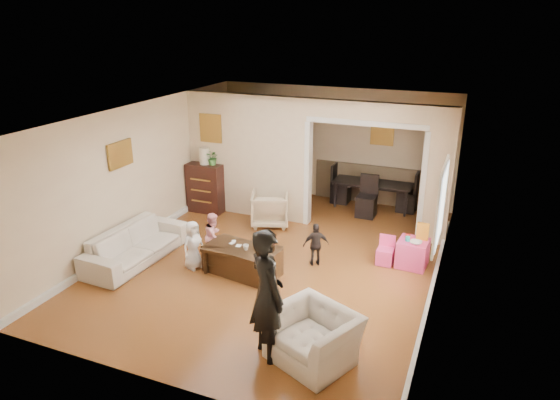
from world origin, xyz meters
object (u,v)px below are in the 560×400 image
at_px(sofa, 136,245).
at_px(coffee_cup, 246,247).
at_px(dresser, 206,188).
at_px(child_kneel_b, 214,236).
at_px(adult_person, 267,295).
at_px(coffee_table, 242,260).
at_px(child_kneel_a, 193,245).
at_px(dining_table, 373,194).
at_px(table_lamp, 205,156).
at_px(cyan_cup, 408,239).
at_px(armchair_front, 313,337).
at_px(play_table, 413,253).
at_px(child_toddler, 316,244).
at_px(armchair_back, 270,209).

bearing_deg(sofa, coffee_cup, -80.78).
height_order(dresser, child_kneel_b, dresser).
distance_m(coffee_cup, adult_person, 2.16).
bearing_deg(coffee_table, child_kneel_a, -169.99).
height_order(coffee_cup, dining_table, dining_table).
distance_m(table_lamp, dining_table, 3.86).
relative_size(cyan_cup, adult_person, 0.05).
bearing_deg(table_lamp, cyan_cup, -12.45).
relative_size(sofa, adult_person, 1.17).
distance_m(armchair_front, child_kneel_a, 3.10).
height_order(dresser, adult_person, adult_person).
xyz_separation_m(table_lamp, dining_table, (3.35, 1.66, -0.96)).
bearing_deg(cyan_cup, dresser, 167.55).
xyz_separation_m(play_table, child_toddler, (-1.56, -0.60, 0.15)).
bearing_deg(armchair_back, play_table, 144.95).
bearing_deg(coffee_table, sofa, -171.63).
xyz_separation_m(child_kneel_a, child_toddler, (1.90, 0.90, -0.04)).
xyz_separation_m(armchair_back, table_lamp, (-1.61, 0.19, 0.91)).
height_order(coffee_table, adult_person, adult_person).
relative_size(cyan_cup, child_kneel_b, 0.09).
relative_size(child_kneel_a, child_toddler, 1.11).
bearing_deg(armchair_front, coffee_cup, 160.50).
bearing_deg(armchair_back, child_kneel_b, 59.59).
bearing_deg(armchair_front, adult_person, -142.74).
distance_m(cyan_cup, dining_table, 2.91).
xyz_separation_m(table_lamp, child_kneel_a, (1.16, -2.44, -0.83)).
relative_size(table_lamp, child_kneel_b, 0.42).
distance_m(child_kneel_b, child_toddler, 1.81).
bearing_deg(child_toddler, child_kneel_a, -5.05).
height_order(cyan_cup, adult_person, adult_person).
xyz_separation_m(armchair_front, table_lamp, (-3.84, 3.99, 0.93)).
bearing_deg(cyan_cup, armchair_back, 164.49).
distance_m(cyan_cup, adult_person, 3.39).
relative_size(sofa, dining_table, 1.18).
bearing_deg(cyan_cup, adult_person, -111.68).
xyz_separation_m(dining_table, adult_person, (-0.07, -5.79, 0.57)).
bearing_deg(child_toddler, adult_person, 64.38).
distance_m(coffee_cup, child_kneel_b, 0.88).
bearing_deg(child_kneel_a, coffee_cup, -64.39).
distance_m(armchair_back, table_lamp, 1.86).
xyz_separation_m(armchair_back, play_table, (3.01, -0.76, -0.11)).
distance_m(play_table, adult_person, 3.51).
relative_size(dresser, child_kneel_b, 1.25).
distance_m(play_table, child_toddler, 1.68).
height_order(sofa, table_lamp, table_lamp).
xyz_separation_m(sofa, armchair_front, (3.78, -1.41, 0.03)).
height_order(dining_table, child_toddler, child_toddler).
bearing_deg(dining_table, child_kneel_b, -119.90).
xyz_separation_m(coffee_table, child_kneel_a, (-0.85, -0.15, 0.19)).
bearing_deg(dresser, cyan_cup, -12.45).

